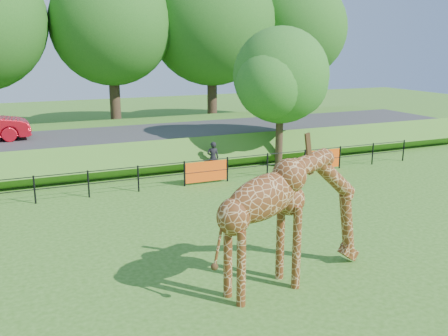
# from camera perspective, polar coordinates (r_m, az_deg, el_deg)

# --- Properties ---
(ground) EXTENTS (90.00, 90.00, 0.00)m
(ground) POSITION_cam_1_polar(r_m,az_deg,el_deg) (13.72, -1.38, -11.52)
(ground) COLOR #316218
(ground) RESTS_ON ground
(giraffe) EXTENTS (4.82, 1.71, 3.38)m
(giraffe) POSITION_cam_1_polar(r_m,az_deg,el_deg) (12.55, 7.95, -5.77)
(giraffe) COLOR #5D2F13
(giraffe) RESTS_ON ground
(perimeter_fence) EXTENTS (28.07, 0.10, 1.10)m
(perimeter_fence) POSITION_cam_1_polar(r_m,az_deg,el_deg) (20.73, -9.77, -1.21)
(perimeter_fence) COLOR black
(perimeter_fence) RESTS_ON ground
(embankment) EXTENTS (40.00, 9.00, 1.30)m
(embankment) POSITION_cam_1_polar(r_m,az_deg,el_deg) (27.88, -13.52, 2.71)
(embankment) COLOR #316218
(embankment) RESTS_ON ground
(road) EXTENTS (40.00, 5.00, 0.12)m
(road) POSITION_cam_1_polar(r_m,az_deg,el_deg) (26.30, -13.02, 3.65)
(road) COLOR #323234
(road) RESTS_ON embankment
(visitor) EXTENTS (0.63, 0.49, 1.52)m
(visitor) POSITION_cam_1_polar(r_m,az_deg,el_deg) (23.24, -1.27, 1.18)
(visitor) COLOR black
(visitor) RESTS_ON ground
(tree_east) EXTENTS (5.40, 4.71, 6.76)m
(tree_east) POSITION_cam_1_polar(r_m,az_deg,el_deg) (24.46, 6.67, 10.07)
(tree_east) COLOR #312016
(tree_east) RESTS_ON ground
(bg_tree_line) EXTENTS (37.30, 8.80, 11.82)m
(bg_tree_line) POSITION_cam_1_polar(r_m,az_deg,el_deg) (34.14, -12.97, 15.78)
(bg_tree_line) COLOR #312016
(bg_tree_line) RESTS_ON ground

